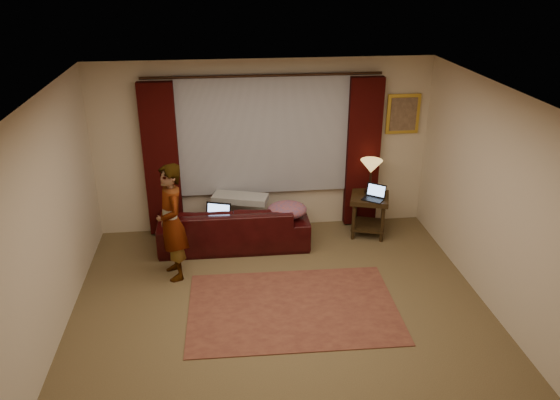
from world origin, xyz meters
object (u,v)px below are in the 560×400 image
object	(u,v)px
sofa	(234,217)
end_table	(369,215)
tiffany_lamp	(370,177)
person	(172,222)
laptop_table	(373,193)
laptop_sofa	(216,216)

from	to	relation	value
sofa	end_table	bearing A→B (deg)	-176.75
sofa	tiffany_lamp	size ratio (longest dim) A/B	4.13
end_table	person	bearing A→B (deg)	-162.87
laptop_table	person	distance (m)	2.95
laptop_sofa	tiffany_lamp	bearing A→B (deg)	28.53
laptop_table	person	world-z (taller)	person
laptop_sofa	end_table	world-z (taller)	laptop_sofa
laptop_sofa	person	bearing A→B (deg)	-114.76
end_table	tiffany_lamp	world-z (taller)	tiffany_lamp
end_table	laptop_table	xyz separation A→B (m)	(0.00, -0.15, 0.42)
laptop_table	laptop_sofa	bearing A→B (deg)	-139.33
sofa	person	size ratio (longest dim) A/B	1.38
laptop_sofa	laptop_table	size ratio (longest dim) A/B	1.24
sofa	person	world-z (taller)	person
tiffany_lamp	laptop_table	world-z (taller)	tiffany_lamp
end_table	person	distance (m)	3.02
laptop_sofa	sofa	bearing A→B (deg)	56.33
laptop_sofa	laptop_table	distance (m)	2.31
tiffany_lamp	sofa	bearing A→B (deg)	-174.31
tiffany_lamp	person	world-z (taller)	person
laptop_table	sofa	bearing A→B (deg)	-144.39
sofa	tiffany_lamp	distance (m)	2.12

